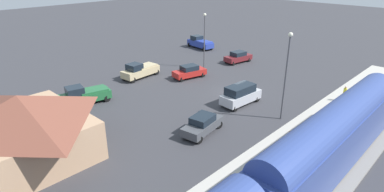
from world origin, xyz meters
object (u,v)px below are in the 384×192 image
Objects in this scene: sedan_red at (189,72)px; pickup_green at (84,95)px; suv_silver at (241,94)px; light_pole_near_platform at (287,67)px; pickup_blue at (200,43)px; station_building at (23,126)px; sedan_charcoal at (203,124)px; pickup_tan at (140,70)px; pedestrian_waiting_far at (289,139)px; sedan_maroon at (238,57)px; pedestrian_on_platform at (345,93)px; light_pole_lot_center at (204,34)px.

sedan_red is 0.84× the size of pickup_green.
light_pole_near_platform is (-5.08, 0.14, 4.23)m from suv_silver.
station_building is at bearing 111.49° from pickup_blue.
sedan_red and sedan_charcoal have the same top height.
suv_silver is at bearing 166.51° from sedan_red.
station_building is at bearing 60.87° from light_pole_near_platform.
pickup_tan is (8.95, -18.11, -1.76)m from station_building.
station_building reaches higher than pedestrian_waiting_far.
sedan_maroon is at bearing -92.34° from sedan_red.
pickup_green is 1.21× the size of sedan_charcoal.
suv_silver is at bearing -1.62° from light_pole_near_platform.
sedan_charcoal is at bearing -120.75° from station_building.
pedestrian_on_platform is at bearing 164.82° from sedan_maroon.
light_pole_lot_center is at bearing -31.63° from pedestrian_waiting_far.
suv_silver reaches higher than pickup_green.
light_pole_near_platform reaches higher than pickup_blue.
pedestrian_on_platform is 0.30× the size of pickup_green.
pickup_tan is at bearing 23.74° from pedestrian_on_platform.
station_building is 1.85× the size of pickup_blue.
light_pole_near_platform is at bearing 170.39° from sedan_red.
sedan_red is 0.55× the size of light_pole_near_platform.
sedan_maroon is at bearing -109.48° from pickup_tan.
sedan_maroon is 10.81m from pickup_blue.
light_pole_near_platform is (3.53, -5.17, 4.10)m from pedestrian_waiting_far.
station_building is 23.11m from sedan_red.
suv_silver is at bearing -136.77° from pickup_green.
light_pole_near_platform reaches higher than sedan_red.
light_pole_lot_center reaches higher than sedan_maroon.
sedan_red is 6.55m from light_pole_lot_center.
suv_silver reaches higher than pedestrian_waiting_far.
pickup_green is (12.53, 11.78, -0.12)m from suv_silver.
pedestrian_on_platform and pedestrian_waiting_far have the same top height.
suv_silver is at bearing -171.94° from pickup_tan.
station_building reaches higher than pickup_blue.
pickup_tan is 9.97m from pickup_green.
station_building is at bearing 96.22° from sedan_maroon.
pickup_tan is 1.17× the size of sedan_charcoal.
light_pole_near_platform is (-25.30, 15.71, 4.35)m from pickup_blue.
pickup_blue is at bearing -74.30° from pickup_green.
pickup_green is (21.14, 6.47, -0.25)m from pedestrian_waiting_far.
pickup_blue reaches higher than pedestrian_on_platform.
light_pole_lot_center is (-0.71, -19.05, 3.96)m from pickup_green.
pedestrian_waiting_far is 0.36× the size of sedan_maroon.
sedan_red is 10.50m from sedan_maroon.
light_pole_near_platform reaches higher than sedan_maroon.
pedestrian_waiting_far is 0.36× the size of sedan_red.
pickup_green is 1.01× the size of pickup_blue.
pickup_blue is at bearing -44.66° from light_pole_lot_center.
pickup_tan is 0.97× the size of pickup_green.
sedan_red is 14.42m from pickup_green.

